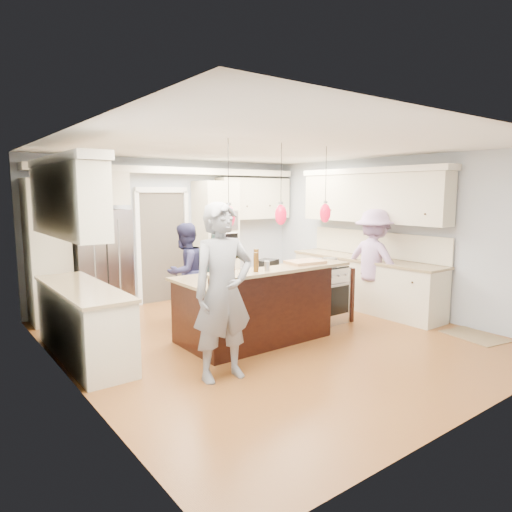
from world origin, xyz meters
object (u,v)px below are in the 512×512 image
at_px(island_range, 321,294).
at_px(person_bar_end, 223,292).
at_px(kitchen_island, 254,306).
at_px(person_far_left, 185,271).
at_px(refrigerator, 101,263).

relative_size(island_range, person_bar_end, 0.46).
bearing_deg(kitchen_island, person_bar_end, -140.66).
height_order(kitchen_island, island_range, kitchen_island).
xyz_separation_m(kitchen_island, island_range, (1.41, 0.08, -0.03)).
relative_size(kitchen_island, person_far_left, 1.32).
xyz_separation_m(refrigerator, person_far_left, (1.04, -1.04, -0.10)).
distance_m(refrigerator, kitchen_island, 2.91).
bearing_deg(island_range, person_far_left, 139.06).
height_order(person_bar_end, person_far_left, person_bar_end).
xyz_separation_m(refrigerator, island_range, (2.71, -2.49, -0.44)).
xyz_separation_m(kitchen_island, person_bar_end, (-1.09, -0.90, 0.51)).
relative_size(person_bar_end, person_far_left, 1.25).
bearing_deg(island_range, kitchen_island, -176.92).
bearing_deg(person_far_left, island_range, 116.38).
bearing_deg(person_bar_end, island_range, 26.48).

